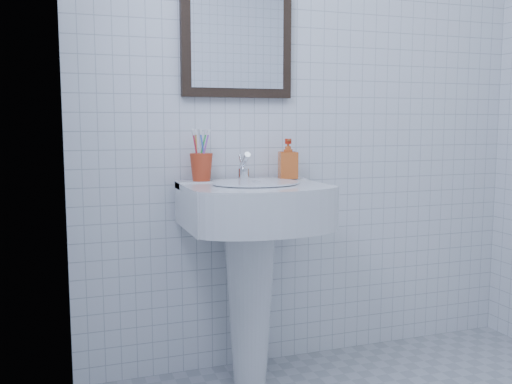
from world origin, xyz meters
name	(u,v)px	position (x,y,z in m)	size (l,w,h in m)	color
wall_back	(310,97)	(0.00, 1.20, 1.25)	(2.20, 0.02, 2.50)	white
wall_left	(68,64)	(-1.10, 0.00, 1.25)	(0.02, 2.40, 2.50)	white
washbasin	(252,249)	(-0.36, 0.99, 0.60)	(0.58, 0.42, 0.89)	silver
faucet	(244,169)	(-0.36, 1.09, 0.93)	(0.05, 0.11, 0.12)	white
toothbrush_cup	(201,167)	(-0.55, 1.11, 0.94)	(0.10, 0.10, 0.12)	#B9361A
soap_dispenser	(288,159)	(-0.16, 1.09, 0.97)	(0.08, 0.08, 0.18)	#B84911
wall_mirror	(237,26)	(-0.36, 1.18, 1.55)	(0.50, 0.04, 0.62)	black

